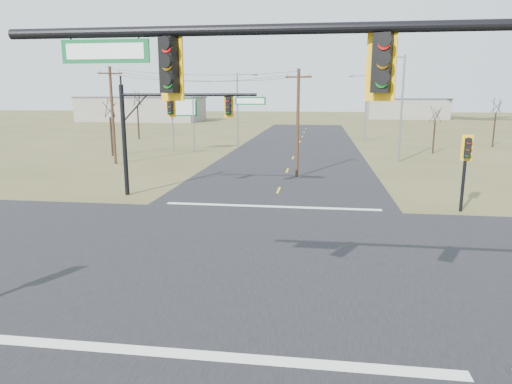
# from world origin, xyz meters

# --- Properties ---
(ground) EXTENTS (320.00, 320.00, 0.00)m
(ground) POSITION_xyz_m (0.00, 0.00, 0.00)
(ground) COLOR brown
(ground) RESTS_ON ground
(road_ew) EXTENTS (160.00, 14.00, 0.02)m
(road_ew) POSITION_xyz_m (0.00, 0.00, 0.01)
(road_ew) COLOR black
(road_ew) RESTS_ON ground
(road_ns) EXTENTS (14.00, 160.00, 0.02)m
(road_ns) POSITION_xyz_m (0.00, 0.00, 0.01)
(road_ns) COLOR black
(road_ns) RESTS_ON ground
(stop_bar_near) EXTENTS (12.00, 0.40, 0.01)m
(stop_bar_near) POSITION_xyz_m (0.00, -7.50, 0.03)
(stop_bar_near) COLOR silver
(stop_bar_near) RESTS_ON road_ns
(stop_bar_far) EXTENTS (12.00, 0.40, 0.01)m
(stop_bar_far) POSITION_xyz_m (0.00, 7.50, 0.03)
(stop_bar_far) COLOR silver
(stop_bar_far) RESTS_ON road_ns
(mast_arm_near) EXTENTS (11.42, 0.58, 7.89)m
(mast_arm_near) POSITION_xyz_m (4.10, -8.22, 5.70)
(mast_arm_near) COLOR black
(mast_arm_near) RESTS_ON ground
(mast_arm_far) EXTENTS (8.83, 0.46, 6.72)m
(mast_arm_far) POSITION_xyz_m (-6.19, 9.45, 4.87)
(mast_arm_far) COLOR black
(mast_arm_far) RESTS_ON ground
(pedestal_signal_ne) EXTENTS (0.66, 0.57, 4.12)m
(pedestal_signal_ne) POSITION_xyz_m (10.15, 7.76, 3.04)
(pedestal_signal_ne) COLOR black
(pedestal_signal_ne) RESTS_ON ground
(utility_pole_near) EXTENTS (1.96, 0.23, 7.99)m
(utility_pole_near) POSITION_xyz_m (0.92, 17.23, 4.21)
(utility_pole_near) COLOR #412C1C
(utility_pole_near) RESTS_ON ground
(utility_pole_far) EXTENTS (1.97, 0.94, 8.56)m
(utility_pole_far) POSITION_xyz_m (-15.73, 21.86, 4.48)
(utility_pole_far) COLOR #412C1C
(utility_pole_far) RESTS_ON ground
(highway_sign) EXTENTS (2.94, 1.13, 5.81)m
(highway_sign) POSITION_xyz_m (-12.12, 31.15, 4.13)
(highway_sign) COLOR slate
(highway_sign) RESTS_ON ground
(streetlight_a) EXTENTS (2.70, 0.43, 9.64)m
(streetlight_a) POSITION_xyz_m (9.68, 26.53, 5.41)
(streetlight_a) COLOR slate
(streetlight_a) RESTS_ON ground
(streetlight_b) EXTENTS (2.46, 0.37, 8.79)m
(streetlight_b) POSITION_xyz_m (8.36, 45.69, 4.93)
(streetlight_b) COLOR slate
(streetlight_b) RESTS_ON ground
(streetlight_c) EXTENTS (2.41, 0.36, 8.61)m
(streetlight_c) POSITION_xyz_m (-6.61, 34.89, 4.83)
(streetlight_c) COLOR slate
(streetlight_c) RESTS_ON ground
(bare_tree_a) EXTENTS (2.75, 2.75, 6.16)m
(bare_tree_a) POSITION_xyz_m (-18.45, 27.07, 4.87)
(bare_tree_a) COLOR black
(bare_tree_a) RESTS_ON ground
(bare_tree_b) EXTENTS (3.50, 3.50, 7.19)m
(bare_tree_b) POSITION_xyz_m (-22.88, 45.09, 5.75)
(bare_tree_b) COLOR black
(bare_tree_b) RESTS_ON ground
(bare_tree_c) EXTENTS (2.92, 2.92, 5.33)m
(bare_tree_c) POSITION_xyz_m (14.58, 33.52, 4.18)
(bare_tree_c) COLOR black
(bare_tree_c) RESTS_ON ground
(bare_tree_d) EXTENTS (3.04, 3.04, 6.16)m
(bare_tree_d) POSITION_xyz_m (23.18, 41.03, 4.96)
(bare_tree_d) COLOR black
(bare_tree_d) RESTS_ON ground
(warehouse_left) EXTENTS (28.00, 14.00, 5.50)m
(warehouse_left) POSITION_xyz_m (-40.00, 90.00, 2.75)
(warehouse_left) COLOR gray
(warehouse_left) RESTS_ON ground
(warehouse_mid) EXTENTS (20.00, 12.00, 5.00)m
(warehouse_mid) POSITION_xyz_m (25.00, 110.00, 2.50)
(warehouse_mid) COLOR gray
(warehouse_mid) RESTS_ON ground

